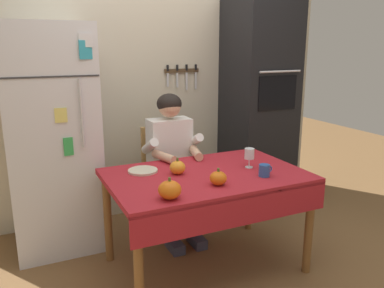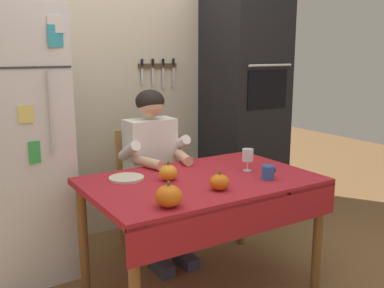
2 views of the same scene
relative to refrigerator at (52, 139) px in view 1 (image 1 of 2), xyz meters
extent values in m
plane|color=brown|center=(0.95, -0.96, -0.90)|extent=(10.00, 10.00, 0.00)
cube|color=beige|center=(1.00, 0.39, 0.40)|extent=(3.70, 0.10, 2.60)
cube|color=#4C3823|center=(1.28, 0.33, 0.49)|extent=(0.36, 0.02, 0.04)
cube|color=silver|center=(1.13, 0.32, 0.41)|extent=(0.02, 0.01, 0.13)
cube|color=black|center=(1.13, 0.32, 0.52)|extent=(0.02, 0.01, 0.06)
cube|color=silver|center=(1.23, 0.32, 0.40)|extent=(0.02, 0.01, 0.14)
cube|color=black|center=(1.23, 0.32, 0.52)|extent=(0.02, 0.01, 0.06)
cube|color=silver|center=(1.33, 0.32, 0.39)|extent=(0.02, 0.01, 0.17)
cube|color=black|center=(1.33, 0.32, 0.52)|extent=(0.02, 0.01, 0.06)
cube|color=silver|center=(1.43, 0.32, 0.39)|extent=(0.02, 0.01, 0.17)
cube|color=black|center=(1.43, 0.32, 0.52)|extent=(0.02, 0.01, 0.06)
cube|color=silver|center=(0.00, 0.00, 0.00)|extent=(0.68, 0.68, 1.80)
cylinder|color=silver|center=(0.19, -0.36, 0.25)|extent=(0.02, 0.02, 0.50)
cube|color=#333335|center=(0.00, -0.34, 0.52)|extent=(0.67, 0.01, 0.01)
cube|color=teal|center=(0.25, -0.35, 0.70)|extent=(0.09, 0.02, 0.13)
cube|color=#E5D666|center=(0.04, -0.35, 0.25)|extent=(0.09, 0.01, 0.10)
cube|color=green|center=(0.08, -0.35, 0.01)|extent=(0.07, 0.01, 0.13)
cube|color=silver|center=(0.25, -0.35, 0.77)|extent=(0.10, 0.01, 0.10)
cube|color=black|center=(2.00, 0.04, 0.15)|extent=(0.60, 0.60, 2.10)
cube|color=black|center=(2.00, -0.26, 0.30)|extent=(0.42, 0.01, 0.32)
cylinder|color=silver|center=(2.00, -0.29, 0.50)|extent=(0.45, 0.02, 0.02)
cylinder|color=brown|center=(0.31, -1.25, -0.55)|extent=(0.06, 0.06, 0.70)
cylinder|color=brown|center=(0.31, -0.47, -0.55)|extent=(0.06, 0.06, 0.70)
cylinder|color=brown|center=(1.59, -1.25, -0.55)|extent=(0.06, 0.06, 0.70)
cylinder|color=brown|center=(1.59, -0.47, -0.55)|extent=(0.06, 0.06, 0.70)
cube|color=#A81E28|center=(0.95, -0.86, -0.18)|extent=(1.40, 0.90, 0.04)
cube|color=#A81E28|center=(0.95, -1.30, -0.28)|extent=(1.40, 0.01, 0.20)
cube|color=tan|center=(0.93, -0.17, -0.47)|extent=(0.40, 0.40, 0.04)
cube|color=tan|center=(0.93, 0.01, -0.21)|extent=(0.36, 0.04, 0.48)
cylinder|color=tan|center=(0.76, -0.34, -0.69)|extent=(0.04, 0.04, 0.41)
cylinder|color=tan|center=(0.76, 0.00, -0.69)|extent=(0.04, 0.04, 0.41)
cylinder|color=tan|center=(1.10, -0.34, -0.69)|extent=(0.04, 0.04, 0.41)
cylinder|color=tan|center=(1.10, 0.00, -0.69)|extent=(0.04, 0.04, 0.41)
cube|color=#38384C|center=(0.83, -0.55, -0.86)|extent=(0.10, 0.22, 0.08)
cube|color=#38384C|center=(1.03, -0.55, -0.86)|extent=(0.10, 0.22, 0.08)
cylinder|color=#38384C|center=(0.83, -0.49, -0.67)|extent=(0.09, 0.09, 0.38)
cylinder|color=#38384C|center=(1.03, -0.49, -0.67)|extent=(0.09, 0.09, 0.38)
cube|color=#38384C|center=(0.84, -0.33, -0.40)|extent=(0.12, 0.40, 0.11)
cube|color=#38384C|center=(1.02, -0.33, -0.40)|extent=(0.12, 0.40, 0.11)
cube|color=white|center=(0.93, -0.21, -0.11)|extent=(0.36, 0.20, 0.48)
cylinder|color=white|center=(0.73, -0.28, -0.07)|extent=(0.07, 0.26, 0.18)
cylinder|color=white|center=(1.13, -0.28, -0.07)|extent=(0.07, 0.26, 0.18)
cylinder|color=#D8A884|center=(0.79, -0.45, -0.13)|extent=(0.13, 0.27, 0.07)
cylinder|color=#D8A884|center=(1.07, -0.45, -0.13)|extent=(0.13, 0.27, 0.07)
sphere|color=#D8A884|center=(0.93, -0.23, 0.24)|extent=(0.19, 0.19, 0.19)
ellipsoid|color=black|center=(0.93, -0.22, 0.26)|extent=(0.21, 0.21, 0.17)
cylinder|color=#2D569E|center=(1.29, -1.09, -0.12)|extent=(0.08, 0.08, 0.09)
torus|color=#2D569E|center=(1.33, -1.09, -0.11)|extent=(0.05, 0.01, 0.05)
cylinder|color=white|center=(1.30, -0.88, -0.16)|extent=(0.06, 0.06, 0.01)
cylinder|color=white|center=(1.30, -0.88, -0.12)|extent=(0.01, 0.01, 0.06)
cylinder|color=white|center=(1.30, -0.88, -0.05)|extent=(0.07, 0.07, 0.08)
ellipsoid|color=orange|center=(0.91, -1.11, -0.11)|extent=(0.11, 0.11, 0.09)
cylinder|color=#4C6023|center=(0.91, -1.11, -0.06)|extent=(0.02, 0.02, 0.02)
ellipsoid|color=orange|center=(0.76, -0.79, -0.11)|extent=(0.11, 0.11, 0.10)
cylinder|color=#4C6023|center=(0.76, -0.79, -0.05)|extent=(0.02, 0.02, 0.02)
ellipsoid|color=orange|center=(0.54, -1.20, -0.10)|extent=(0.14, 0.14, 0.11)
cylinder|color=#4C6023|center=(0.54, -1.20, -0.04)|extent=(0.02, 0.02, 0.02)
cylinder|color=beige|center=(0.55, -0.63, -0.15)|extent=(0.22, 0.22, 0.02)
camera|label=1|loc=(-0.27, -3.23, 0.73)|focal=36.55mm
camera|label=2|loc=(-0.49, -3.05, 0.61)|focal=41.15mm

